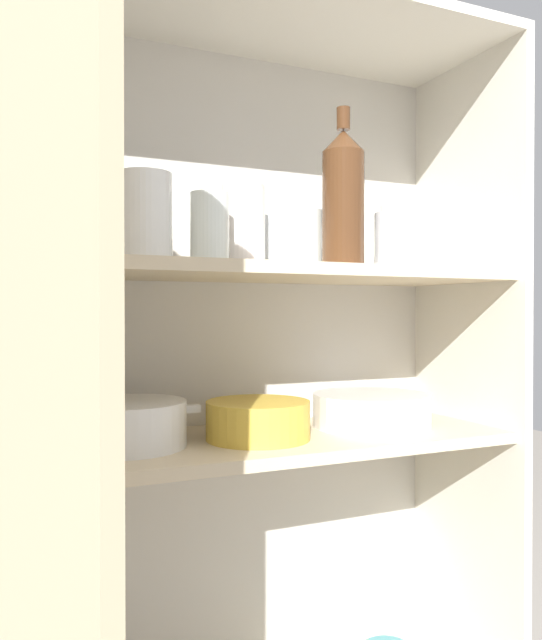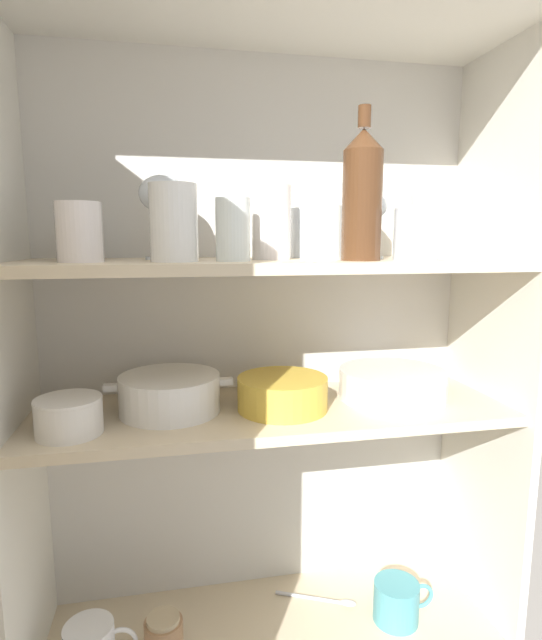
% 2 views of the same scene
% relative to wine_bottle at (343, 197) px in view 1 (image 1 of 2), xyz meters
% --- Properties ---
extents(cupboard_back_panel, '(0.98, 0.02, 1.55)m').
position_rel_wine_bottle_xyz_m(cupboard_back_panel, '(-0.15, 0.24, -0.47)').
color(cupboard_back_panel, silver).
rests_on(cupboard_back_panel, ground_plane).
extents(cupboard_side_right, '(0.02, 0.34, 1.55)m').
position_rel_wine_bottle_xyz_m(cupboard_side_right, '(0.33, 0.08, -0.47)').
color(cupboard_side_right, silver).
rests_on(cupboard_side_right, ground_plane).
extents(cupboard_top_panel, '(0.98, 0.34, 0.02)m').
position_rel_wine_bottle_xyz_m(cupboard_top_panel, '(-0.15, 0.08, 0.32)').
color(cupboard_top_panel, silver).
rests_on(cupboard_top_panel, cupboard_side_left).
extents(shelf_board_middle, '(0.94, 0.30, 0.02)m').
position_rel_wine_bottle_xyz_m(shelf_board_middle, '(-0.15, 0.08, -0.42)').
color(shelf_board_middle, beige).
extents(shelf_board_upper, '(0.94, 0.30, 0.02)m').
position_rel_wine_bottle_xyz_m(shelf_board_upper, '(-0.15, 0.08, -0.13)').
color(shelf_board_upper, beige).
extents(tumbler_glass_0, '(0.07, 0.07, 0.10)m').
position_rel_wine_bottle_xyz_m(tumbler_glass_0, '(-0.50, 0.12, -0.07)').
color(tumbler_glass_0, white).
rests_on(tumbler_glass_0, shelf_board_upper).
extents(tumbler_glass_1, '(0.06, 0.06, 0.11)m').
position_rel_wine_bottle_xyz_m(tumbler_glass_1, '(-0.23, 0.02, -0.06)').
color(tumbler_glass_1, white).
rests_on(tumbler_glass_1, shelf_board_upper).
extents(tumbler_glass_2, '(0.08, 0.08, 0.10)m').
position_rel_wine_bottle_xyz_m(tumbler_glass_2, '(-0.05, 0.07, -0.07)').
color(tumbler_glass_2, white).
rests_on(tumbler_glass_2, shelf_board_upper).
extents(tumbler_glass_3, '(0.08, 0.08, 0.09)m').
position_rel_wine_bottle_xyz_m(tumbler_glass_3, '(0.10, -0.02, -0.07)').
color(tumbler_glass_3, white).
rests_on(tumbler_glass_3, shelf_board_upper).
extents(tumbler_glass_4, '(0.07, 0.07, 0.14)m').
position_rel_wine_bottle_xyz_m(tumbler_glass_4, '(-0.15, 0.08, -0.05)').
color(tumbler_glass_4, silver).
rests_on(tumbler_glass_4, shelf_board_upper).
extents(tumbler_glass_5, '(0.07, 0.07, 0.10)m').
position_rel_wine_bottle_xyz_m(tumbler_glass_5, '(-0.06, 0.16, -0.07)').
color(tumbler_glass_5, white).
rests_on(tumbler_glass_5, shelf_board_upper).
extents(tumbler_glass_6, '(0.08, 0.08, 0.13)m').
position_rel_wine_bottle_xyz_m(tumbler_glass_6, '(0.19, 0.10, -0.05)').
color(tumbler_glass_6, white).
rests_on(tumbler_glass_6, shelf_board_upper).
extents(tumbler_glass_7, '(0.08, 0.08, 0.10)m').
position_rel_wine_bottle_xyz_m(tumbler_glass_7, '(-0.49, 0.03, -0.07)').
color(tumbler_glass_7, silver).
rests_on(tumbler_glass_7, shelf_board_upper).
extents(tumbler_glass_8, '(0.08, 0.08, 0.13)m').
position_rel_wine_bottle_xyz_m(tumbler_glass_8, '(-0.33, 0.02, -0.05)').
color(tumbler_glass_8, white).
rests_on(tumbler_glass_8, shelf_board_upper).
extents(wine_glass_0, '(0.07, 0.07, 0.13)m').
position_rel_wine_bottle_xyz_m(wine_glass_0, '(0.05, 0.08, -0.03)').
color(wine_glass_0, white).
rests_on(wine_glass_0, shelf_board_upper).
extents(wine_glass_1, '(0.09, 0.09, 0.16)m').
position_rel_wine_bottle_xyz_m(wine_glass_1, '(-0.35, 0.13, -0.00)').
color(wine_glass_1, white).
rests_on(wine_glass_1, shelf_board_upper).
extents(wine_bottle, '(0.07, 0.07, 0.27)m').
position_rel_wine_bottle_xyz_m(wine_bottle, '(0.00, 0.00, 0.00)').
color(wine_bottle, '#4C2D19').
rests_on(wine_bottle, shelf_board_upper).
extents(plate_stack_white, '(0.22, 0.22, 0.06)m').
position_rel_wine_bottle_xyz_m(plate_stack_white, '(0.11, 0.08, -0.38)').
color(plate_stack_white, white).
rests_on(plate_stack_white, shelf_board_middle).
extents(mixing_bowl_large, '(0.18, 0.18, 0.07)m').
position_rel_wine_bottle_xyz_m(mixing_bowl_large, '(-0.13, 0.06, -0.38)').
color(mixing_bowl_large, gold).
rests_on(mixing_bowl_large, shelf_board_middle).
extents(serving_bowl_small, '(0.11, 0.11, 0.06)m').
position_rel_wine_bottle_xyz_m(serving_bowl_small, '(-0.52, 0.01, -0.38)').
color(serving_bowl_small, silver).
rests_on(serving_bowl_small, shelf_board_middle).
extents(casserole_dish, '(0.25, 0.20, 0.07)m').
position_rel_wine_bottle_xyz_m(casserole_dish, '(-0.35, 0.09, -0.38)').
color(casserole_dish, white).
rests_on(casserole_dish, shelf_board_middle).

